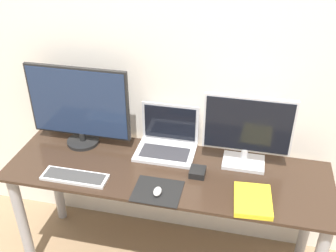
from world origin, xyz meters
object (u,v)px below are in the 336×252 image
object	(u,v)px
mouse	(158,192)
power_brick	(197,172)
laptop	(167,140)
book	(253,200)
monitor_left	(79,106)
monitor_right	(247,131)
keyboard	(75,177)

from	to	relation	value
mouse	power_brick	bearing A→B (deg)	50.38
power_brick	laptop	bearing A→B (deg)	135.80
mouse	book	world-z (taller)	mouse
monitor_left	monitor_right	bearing A→B (deg)	-0.00
laptop	keyboard	bearing A→B (deg)	-137.71
laptop	mouse	xyz separation A→B (m)	(0.04, -0.41, -0.04)
keyboard	mouse	world-z (taller)	mouse
monitor_left	laptop	xyz separation A→B (m)	(0.51, 0.05, -0.19)
laptop	keyboard	xyz separation A→B (m)	(-0.42, -0.38, -0.05)
keyboard	book	world-z (taller)	book
mouse	book	distance (m)	0.47
monitor_left	mouse	world-z (taller)	monitor_left
laptop	mouse	world-z (taller)	laptop
monitor_right	laptop	distance (m)	0.48
monitor_right	mouse	world-z (taller)	monitor_right
laptop	mouse	size ratio (longest dim) A/B	5.18
monitor_right	mouse	distance (m)	0.58
book	monitor_left	bearing A→B (deg)	162.93
monitor_right	book	bearing A→B (deg)	-78.57
monitor_left	laptop	bearing A→B (deg)	5.46
monitor_right	laptop	size ratio (longest dim) A/B	1.40
monitor_right	keyboard	distance (m)	0.95
monitor_right	book	distance (m)	0.38
monitor_left	power_brick	distance (m)	0.78
mouse	monitor_right	bearing A→B (deg)	41.85
power_brick	mouse	bearing A→B (deg)	-129.62
keyboard	power_brick	size ratio (longest dim) A/B	3.89
monitor_left	monitor_right	distance (m)	0.96
laptop	mouse	bearing A→B (deg)	-83.88
keyboard	mouse	size ratio (longest dim) A/B	5.40
keyboard	mouse	xyz separation A→B (m)	(0.46, -0.03, 0.01)
laptop	power_brick	size ratio (longest dim) A/B	3.73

